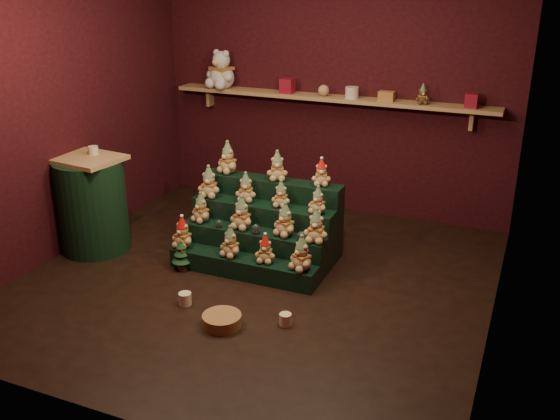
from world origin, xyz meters
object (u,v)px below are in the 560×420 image
at_px(riser_tier_front, 243,267).
at_px(snow_globe_c, 301,237).
at_px(mug_left, 185,299).
at_px(snow_globe_a, 219,224).
at_px(brown_bear, 423,94).
at_px(mini_christmas_tree, 182,254).
at_px(wicker_basket, 222,320).
at_px(snow_globe_b, 256,229).
at_px(white_bear, 221,64).
at_px(mug_right, 285,319).
at_px(side_table, 92,204).

bearing_deg(riser_tier_front, snow_globe_c, 17.78).
bearing_deg(mug_left, riser_tier_front, 72.45).
distance_m(snow_globe_a, brown_bear, 2.44).
bearing_deg(mini_christmas_tree, snow_globe_c, 13.84).
distance_m(snow_globe_a, wicker_basket, 1.18).
height_order(riser_tier_front, snow_globe_b, snow_globe_b).
height_order(mug_left, brown_bear, brown_bear).
relative_size(mini_christmas_tree, mug_left, 2.92).
relative_size(mug_left, white_bear, 0.20).
distance_m(snow_globe_c, mini_christmas_tree, 1.13).
bearing_deg(mug_right, snow_globe_a, 141.79).
bearing_deg(riser_tier_front, white_bear, 121.91).
bearing_deg(side_table, mug_right, -7.94).
xyz_separation_m(wicker_basket, brown_bear, (0.93, 2.64, 1.37)).
distance_m(snow_globe_c, brown_bear, 2.05).
relative_size(mug_left, mug_right, 1.10).
bearing_deg(wicker_basket, mug_right, 24.78).
height_order(riser_tier_front, wicker_basket, riser_tier_front).
bearing_deg(mini_christmas_tree, mug_right, -22.52).
relative_size(snow_globe_b, side_table, 0.10).
height_order(mini_christmas_tree, white_bear, white_bear).
relative_size(snow_globe_a, snow_globe_b, 0.81).
distance_m(mini_christmas_tree, mug_right, 1.36).
bearing_deg(wicker_basket, snow_globe_c, 74.71).
distance_m(riser_tier_front, mug_right, 0.92).
distance_m(riser_tier_front, snow_globe_c, 0.61).
xyz_separation_m(snow_globe_b, brown_bear, (1.09, 1.65, 1.01)).
distance_m(riser_tier_front, brown_bear, 2.53).
relative_size(riser_tier_front, side_table, 1.48).
relative_size(snow_globe_b, snow_globe_c, 1.01).
xyz_separation_m(riser_tier_front, wicker_basket, (0.23, -0.83, -0.04)).
xyz_separation_m(white_bear, brown_bear, (2.29, 0.00, -0.17)).
bearing_deg(snow_globe_a, mini_christmas_tree, -134.14).
bearing_deg(snow_globe_c, side_table, -174.57).
height_order(wicker_basket, white_bear, white_bear).
distance_m(riser_tier_front, snow_globe_b, 0.36).
distance_m(mug_left, mug_right, 0.89).
relative_size(riser_tier_front, wicker_basket, 4.55).
distance_m(mini_christmas_tree, wicker_basket, 1.09).
xyz_separation_m(riser_tier_front, snow_globe_a, (-0.32, 0.16, 0.31)).
bearing_deg(white_bear, snow_globe_a, -45.39).
xyz_separation_m(riser_tier_front, mini_christmas_tree, (-0.57, -0.10, 0.06)).
relative_size(side_table, wicker_basket, 3.08).
bearing_deg(wicker_basket, snow_globe_b, 99.56).
bearing_deg(mug_right, brown_bear, 78.90).
distance_m(snow_globe_b, snow_globe_c, 0.44).
distance_m(mug_right, white_bear, 3.40).
distance_m(snow_globe_a, mug_left, 0.89).
bearing_deg(white_bear, riser_tier_front, -39.63).
height_order(snow_globe_a, brown_bear, brown_bear).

